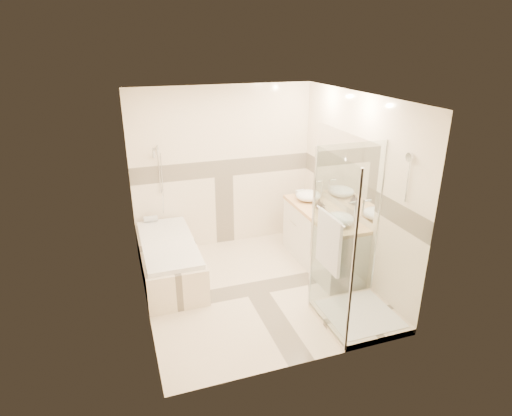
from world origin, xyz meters
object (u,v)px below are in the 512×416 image
object	(u,v)px
vessel_sink_far	(340,219)
amenity_bottle_b	(319,204)
vessel_sink_near	(308,196)
bathtub	(169,258)
vanity	(322,238)
amenity_bottle_a	(322,206)
shower_enclosure	(350,281)

from	to	relation	value
vessel_sink_far	amenity_bottle_b	world-z (taller)	vessel_sink_far
vessel_sink_near	amenity_bottle_b	distance (m)	0.35
bathtub	vessel_sink_far	size ratio (longest dim) A/B	4.49
bathtub	vanity	world-z (taller)	vanity
vessel_sink_near	amenity_bottle_a	distance (m)	0.45
bathtub	amenity_bottle_a	bearing A→B (deg)	-8.94
shower_enclosure	amenity_bottle_a	xyz separation A→B (m)	(0.27, 1.29, 0.41)
bathtub	amenity_bottle_a	xyz separation A→B (m)	(2.13, -0.34, 0.61)
vanity	amenity_bottle_a	distance (m)	0.49
vessel_sink_far	amenity_bottle_a	bearing A→B (deg)	90.00
shower_enclosure	amenity_bottle_a	distance (m)	1.38
bathtub	amenity_bottle_b	xyz separation A→B (m)	(2.13, -0.23, 0.61)
vanity	amenity_bottle_a	world-z (taller)	amenity_bottle_a
bathtub	amenity_bottle_a	world-z (taller)	amenity_bottle_a
vessel_sink_near	amenity_bottle_a	size ratio (longest dim) A/B	2.71
vessel_sink_near	vessel_sink_far	size ratio (longest dim) A/B	1.00
bathtub	shower_enclosure	size ratio (longest dim) A/B	0.83
vanity	vessel_sink_far	xyz separation A→B (m)	(-0.02, -0.47, 0.50)
shower_enclosure	vessel_sink_near	bearing A→B (deg)	81.09
shower_enclosure	vessel_sink_far	world-z (taller)	shower_enclosure
bathtub	vessel_sink_far	xyz separation A→B (m)	(2.13, -0.82, 0.62)
shower_enclosure	amenity_bottle_a	size ratio (longest dim) A/B	14.66
shower_enclosure	vessel_sink_far	bearing A→B (deg)	71.18
bathtub	vanity	size ratio (longest dim) A/B	1.05
amenity_bottle_a	amenity_bottle_b	bearing A→B (deg)	90.00
amenity_bottle_b	bathtub	bearing A→B (deg)	173.74
shower_enclosure	vessel_sink_far	xyz separation A→B (m)	(0.27, 0.80, 0.42)
bathtub	amenity_bottle_b	bearing A→B (deg)	-6.26
amenity_bottle_a	vessel_sink_near	bearing A→B (deg)	90.00
shower_enclosure	amenity_bottle_b	bearing A→B (deg)	78.88
bathtub	amenity_bottle_b	distance (m)	2.23
vanity	vessel_sink_near	world-z (taller)	vessel_sink_near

